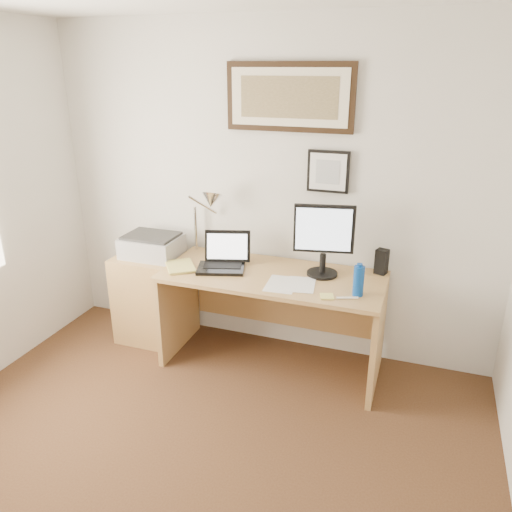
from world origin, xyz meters
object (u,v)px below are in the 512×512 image
at_px(printer, 152,246).
at_px(desk, 275,299).
at_px(side_cabinet, 150,298).
at_px(book, 167,268).
at_px(lcd_monitor, 324,237).
at_px(water_bottle, 359,281).
at_px(laptop, 223,260).

bearing_deg(printer, desk, 0.03).
bearing_deg(side_cabinet, desk, 1.89).
bearing_deg(book, side_cabinet, 144.84).
xyz_separation_m(desk, lcd_monitor, (0.34, 0.02, 0.53)).
height_order(side_cabinet, desk, desk).
bearing_deg(water_bottle, side_cabinet, 173.50).
relative_size(side_cabinet, book, 2.73).
height_order(book, desk, book).
xyz_separation_m(side_cabinet, book, (0.31, -0.22, 0.40)).
distance_m(water_bottle, lcd_monitor, 0.43).
distance_m(water_bottle, book, 1.40).
xyz_separation_m(side_cabinet, water_bottle, (1.70, -0.19, 0.49)).
distance_m(book, lcd_monitor, 1.17).
relative_size(desk, lcd_monitor, 3.08).
distance_m(side_cabinet, desk, 1.08).
relative_size(side_cabinet, desk, 0.46).
relative_size(water_bottle, lcd_monitor, 0.39).
xyz_separation_m(water_bottle, lcd_monitor, (-0.29, 0.25, 0.19)).
height_order(side_cabinet, book, book).
distance_m(water_bottle, desk, 0.75).
bearing_deg(printer, water_bottle, -7.83).
distance_m(lcd_monitor, printer, 1.39).
distance_m(side_cabinet, water_bottle, 1.78).
bearing_deg(laptop, printer, 172.88).
bearing_deg(book, lcd_monitor, 13.74).
relative_size(water_bottle, desk, 0.13).
xyz_separation_m(desk, laptop, (-0.38, -0.08, 0.29)).
relative_size(side_cabinet, lcd_monitor, 1.40).
bearing_deg(laptop, book, -155.75).
bearing_deg(lcd_monitor, side_cabinet, -177.89).
bearing_deg(desk, side_cabinet, -178.11).
relative_size(side_cabinet, laptop, 1.85).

